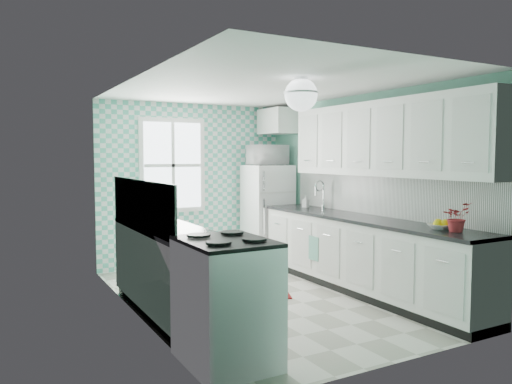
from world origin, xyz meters
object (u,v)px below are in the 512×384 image
fridge (268,213)px  potted_plant (457,217)px  ceiling_light (301,95)px  sink (313,210)px  fruit_bowl (441,227)px  microwave (268,155)px  stove (226,300)px

fridge → potted_plant: bearing=-85.6°
ceiling_light → sink: bearing=50.4°
fruit_bowl → microwave: 3.46m
sink → potted_plant: 2.44m
fridge → potted_plant: (0.09, -3.57, 0.31)m
ceiling_light → sink: (1.20, 1.46, -1.39)m
fruit_bowl → potted_plant: bearing=-90.0°
fruit_bowl → microwave: (-0.09, 3.38, 0.74)m
fridge → stove: fridge is taller
sink → stove: bearing=-134.2°
sink → microwave: size_ratio=0.91×
potted_plant → microwave: 3.62m
stove → potted_plant: bearing=-4.9°
ceiling_light → fruit_bowl: bearing=-33.3°
sink → potted_plant: (-0.00, -2.44, 0.16)m
stove → sink: sink is taller
fridge → fruit_bowl: size_ratio=6.57×
stove → ceiling_light: bearing=32.1°
sink → potted_plant: size_ratio=1.79×
potted_plant → microwave: bearing=91.4°
stove → fruit_bowl: size_ratio=4.28×
ceiling_light → sink: 2.35m
ceiling_light → microwave: bearing=66.8°
fridge → microwave: bearing=57.3°
stove → sink: 3.26m
fridge → stove: 4.03m
stove → microwave: (2.31, 3.30, 1.18)m
microwave → ceiling_light: bearing=68.8°
fridge → fruit_bowl: 3.38m
ceiling_light → stove: bearing=-149.4°
stove → potted_plant: potted_plant is taller
ceiling_light → potted_plant: 1.98m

